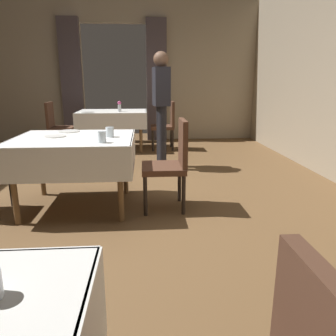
% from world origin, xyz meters
% --- Properties ---
extents(ground, '(10.08, 10.08, 0.00)m').
position_xyz_m(ground, '(0.00, 0.00, 0.00)').
color(ground, brown).
extents(wall_back, '(6.40, 0.27, 3.00)m').
position_xyz_m(wall_back, '(0.00, 4.18, 1.52)').
color(wall_back, tan).
rests_on(wall_back, ground).
extents(dining_table_mid, '(1.20, 1.06, 0.75)m').
position_xyz_m(dining_table_mid, '(-0.08, -0.02, 0.65)').
color(dining_table_mid, brown).
rests_on(dining_table_mid, ground).
extents(dining_table_far, '(1.32, 0.97, 0.75)m').
position_xyz_m(dining_table_far, '(0.02, 3.06, 0.65)').
color(dining_table_far, brown).
rests_on(dining_table_far, ground).
extents(chair_mid_right, '(0.44, 0.44, 0.93)m').
position_xyz_m(chair_mid_right, '(0.90, -0.12, 0.52)').
color(chair_mid_right, black).
rests_on(chair_mid_right, ground).
extents(chair_far_right, '(0.44, 0.44, 0.93)m').
position_xyz_m(chair_far_right, '(1.06, 2.99, 0.52)').
color(chair_far_right, black).
rests_on(chair_far_right, ground).
extents(chair_far_left, '(0.44, 0.44, 0.93)m').
position_xyz_m(chair_far_left, '(-1.02, 2.95, 0.52)').
color(chair_far_left, black).
rests_on(chair_far_left, ground).
extents(plate_mid_a, '(0.22, 0.22, 0.01)m').
position_xyz_m(plate_mid_a, '(-0.28, 0.03, 0.76)').
color(plate_mid_a, white).
rests_on(plate_mid_a, dining_table_mid).
extents(plate_mid_b, '(0.24, 0.24, 0.01)m').
position_xyz_m(plate_mid_b, '(-0.22, 0.36, 0.76)').
color(plate_mid_b, white).
rests_on(plate_mid_b, dining_table_mid).
extents(glass_mid_c, '(0.08, 0.08, 0.10)m').
position_xyz_m(glass_mid_c, '(0.28, -0.03, 0.80)').
color(glass_mid_c, silver).
rests_on(glass_mid_c, dining_table_mid).
extents(glass_mid_d, '(0.08, 0.08, 0.11)m').
position_xyz_m(glass_mid_d, '(0.24, -0.34, 0.80)').
color(glass_mid_d, silver).
rests_on(glass_mid_d, dining_table_mid).
extents(flower_vase_far, '(0.07, 0.07, 0.20)m').
position_xyz_m(flower_vase_far, '(0.17, 2.88, 0.86)').
color(flower_vase_far, silver).
rests_on(flower_vase_far, dining_table_far).
extents(plate_far_b, '(0.24, 0.24, 0.01)m').
position_xyz_m(plate_far_b, '(-0.40, 2.74, 0.76)').
color(plate_far_b, white).
rests_on(plate_far_b, dining_table_far).
extents(person_waiter_by_doorway, '(0.26, 0.38, 1.72)m').
position_xyz_m(person_waiter_by_doorway, '(0.89, 1.57, 1.02)').
color(person_waiter_by_doorway, black).
rests_on(person_waiter_by_doorway, ground).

